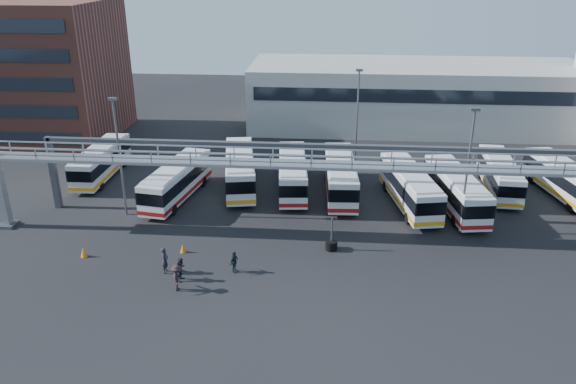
# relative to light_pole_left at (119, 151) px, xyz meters

# --- Properties ---
(ground) EXTENTS (140.00, 140.00, 0.00)m
(ground) POSITION_rel_light_pole_left_xyz_m (16.00, -8.00, -5.73)
(ground) COLOR black
(ground) RESTS_ON ground
(gantry) EXTENTS (51.40, 5.15, 7.10)m
(gantry) POSITION_rel_light_pole_left_xyz_m (16.00, -2.13, -0.22)
(gantry) COLOR #989AA0
(gantry) RESTS_ON ground
(apartment_building) EXTENTS (18.00, 15.00, 16.00)m
(apartment_building) POSITION_rel_light_pole_left_xyz_m (-18.00, 22.00, 2.27)
(apartment_building) COLOR brown
(apartment_building) RESTS_ON ground
(warehouse) EXTENTS (42.00, 14.00, 8.00)m
(warehouse) POSITION_rel_light_pole_left_xyz_m (28.00, 30.00, -1.73)
(warehouse) COLOR #9E9E99
(warehouse) RESTS_ON ground
(light_pole_left) EXTENTS (0.70, 0.35, 10.21)m
(light_pole_left) POSITION_rel_light_pole_left_xyz_m (0.00, 0.00, 0.00)
(light_pole_left) COLOR #4C4F54
(light_pole_left) RESTS_ON ground
(light_pole_mid) EXTENTS (0.70, 0.35, 10.21)m
(light_pole_mid) POSITION_rel_light_pole_left_xyz_m (28.00, -1.00, 0.00)
(light_pole_mid) COLOR #4C4F54
(light_pole_mid) RESTS_ON ground
(light_pole_back) EXTENTS (0.70, 0.35, 10.21)m
(light_pole_back) POSITION_rel_light_pole_left_xyz_m (20.00, 14.00, 0.00)
(light_pole_back) COLOR #4C4F54
(light_pole_back) RESTS_ON ground
(bus_0) EXTENTS (2.47, 10.49, 3.18)m
(bus_0) POSITION_rel_light_pole_left_xyz_m (-5.39, 8.44, -3.97)
(bus_0) COLOR silver
(bus_0) RESTS_ON ground
(bus_2) EXTENTS (4.20, 11.03, 3.27)m
(bus_2) POSITION_rel_light_pole_left_xyz_m (3.55, 3.73, -3.92)
(bus_2) COLOR silver
(bus_2) RESTS_ON ground
(bus_3) EXTENTS (4.53, 11.61, 3.44)m
(bus_3) POSITION_rel_light_pole_left_xyz_m (8.83, 6.95, -3.82)
(bus_3) COLOR silver
(bus_3) RESTS_ON ground
(bus_4) EXTENTS (3.47, 11.03, 3.30)m
(bus_4) POSITION_rel_light_pole_left_xyz_m (13.88, 6.52, -3.90)
(bus_4) COLOR silver
(bus_4) RESTS_ON ground
(bus_5) EXTENTS (3.16, 11.37, 3.42)m
(bus_5) POSITION_rel_light_pole_left_xyz_m (18.36, 5.94, -3.84)
(bus_5) COLOR silver
(bus_5) RESTS_ON ground
(bus_6) EXTENTS (4.54, 11.32, 3.35)m
(bus_6) POSITION_rel_light_pole_left_xyz_m (24.44, 3.79, -3.87)
(bus_6) COLOR silver
(bus_6) RESTS_ON ground
(bus_7) EXTENTS (4.07, 11.23, 3.34)m
(bus_7) POSITION_rel_light_pole_left_xyz_m (28.36, 3.46, -3.88)
(bus_7) COLOR silver
(bus_7) RESTS_ON ground
(bus_8) EXTENTS (3.02, 10.41, 3.12)m
(bus_8) POSITION_rel_light_pole_left_xyz_m (33.27, 7.91, -4.00)
(bus_8) COLOR silver
(bus_8) RESTS_ON ground
(bus_9) EXTENTS (4.35, 10.83, 3.21)m
(bus_9) POSITION_rel_light_pole_left_xyz_m (38.79, 7.09, -3.95)
(bus_9) COLOR silver
(bus_9) RESTS_ON ground
(pedestrian_a) EXTENTS (0.47, 0.71, 1.94)m
(pedestrian_a) POSITION_rel_light_pole_left_xyz_m (6.10, -9.19, -4.76)
(pedestrian_a) COLOR #22212A
(pedestrian_a) RESTS_ON ground
(pedestrian_b) EXTENTS (0.77, 0.92, 1.70)m
(pedestrian_b) POSITION_rel_light_pole_left_xyz_m (7.51, -10.07, -4.88)
(pedestrian_b) COLOR #262230
(pedestrian_b) RESTS_ON ground
(pedestrian_c) EXTENTS (0.92, 1.33, 1.88)m
(pedestrian_c) POSITION_rel_light_pole_left_xyz_m (7.55, -11.36, -4.79)
(pedestrian_c) COLOR #2D1E20
(pedestrian_c) RESTS_ON ground
(pedestrian_d) EXTENTS (0.70, 1.02, 1.60)m
(pedestrian_d) POSITION_rel_light_pole_left_xyz_m (10.92, -8.75, -4.93)
(pedestrian_d) COLOR black
(pedestrian_d) RESTS_ON ground
(cone_left) EXTENTS (0.59, 0.59, 0.76)m
(cone_left) POSITION_rel_light_pole_left_xyz_m (-0.58, -7.49, -5.35)
(cone_left) COLOR orange
(cone_left) RESTS_ON ground
(cone_right) EXTENTS (0.44, 0.44, 0.68)m
(cone_right) POSITION_rel_light_pole_left_xyz_m (6.58, -6.24, -5.39)
(cone_right) COLOR orange
(cone_right) RESTS_ON ground
(tire_stack) EXTENTS (0.93, 0.93, 2.65)m
(tire_stack) POSITION_rel_light_pole_left_xyz_m (17.68, -4.90, -5.28)
(tire_stack) COLOR black
(tire_stack) RESTS_ON ground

